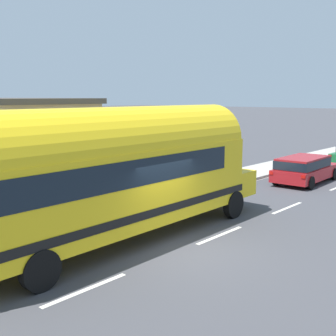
% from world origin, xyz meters
% --- Properties ---
extents(ground_plane, '(300.00, 300.00, 0.00)m').
position_xyz_m(ground_plane, '(0.00, 0.00, 0.00)').
color(ground_plane, '#424247').
extents(lane_markings, '(4.04, 80.00, 0.01)m').
position_xyz_m(lane_markings, '(-2.75, 12.82, 0.00)').
color(lane_markings, silver).
rests_on(lane_markings, ground).
extents(sidewalk_slab, '(2.44, 90.00, 0.15)m').
position_xyz_m(sidewalk_slab, '(-5.13, 10.00, 0.07)').
color(sidewalk_slab, '#ADA89E').
rests_on(sidewalk_slab, ground).
extents(painted_bus, '(2.74, 12.71, 4.12)m').
position_xyz_m(painted_bus, '(-1.94, -1.17, 2.30)').
color(painted_bus, yellow).
rests_on(painted_bus, ground).
extents(car_lead, '(2.12, 4.71, 1.37)m').
position_xyz_m(car_lead, '(-1.76, 11.88, 0.79)').
color(car_lead, '#A5191E').
rests_on(car_lead, ground).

